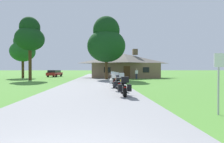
# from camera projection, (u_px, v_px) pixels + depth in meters

# --- Properties ---
(ground_plane) EXTENTS (500.00, 500.00, 0.00)m
(ground_plane) POSITION_uv_depth(u_px,v_px,m) (95.00, 82.00, 22.21)
(ground_plane) COLOR #4C8433
(asphalt_driveway) EXTENTS (6.40, 80.00, 0.06)m
(asphalt_driveway) POSITION_uv_depth(u_px,v_px,m) (94.00, 83.00, 20.22)
(asphalt_driveway) COLOR gray
(asphalt_driveway) RESTS_ON ground
(motorcycle_yellow_nearest_to_camera) EXTENTS (0.72, 2.08, 1.30)m
(motorcycle_yellow_nearest_to_camera) POSITION_uv_depth(u_px,v_px,m) (124.00, 86.00, 10.23)
(motorcycle_yellow_nearest_to_camera) COLOR black
(motorcycle_yellow_nearest_to_camera) RESTS_ON asphalt_driveway
(motorcycle_orange_second_in_row) EXTENTS (0.73, 2.08, 1.30)m
(motorcycle_orange_second_in_row) POSITION_uv_depth(u_px,v_px,m) (118.00, 83.00, 12.82)
(motorcycle_orange_second_in_row) COLOR black
(motorcycle_orange_second_in_row) RESTS_ON asphalt_driveway
(motorcycle_yellow_third_in_row) EXTENTS (0.82, 2.08, 1.30)m
(motorcycle_yellow_third_in_row) POSITION_uv_depth(u_px,v_px,m) (114.00, 81.00, 15.14)
(motorcycle_yellow_third_in_row) COLOR black
(motorcycle_yellow_third_in_row) RESTS_ON asphalt_driveway
(motorcycle_orange_farthest_in_row) EXTENTS (0.78, 2.08, 1.30)m
(motorcycle_orange_farthest_in_row) POSITION_uv_depth(u_px,v_px,m) (114.00, 79.00, 17.56)
(motorcycle_orange_farthest_in_row) COLOR black
(motorcycle_orange_farthest_in_row) RESTS_ON asphalt_driveway
(stone_lodge) EXTENTS (12.47, 7.73, 5.41)m
(stone_lodge) POSITION_uv_depth(u_px,v_px,m) (124.00, 65.00, 33.60)
(stone_lodge) COLOR brown
(stone_lodge) RESTS_ON ground
(bystander_white_shirt_near_lodge) EXTENTS (0.52, 0.33, 1.69)m
(bystander_white_shirt_near_lodge) POSITION_uv_depth(u_px,v_px,m) (137.00, 73.00, 29.15)
(bystander_white_shirt_near_lodge) COLOR navy
(bystander_white_shirt_near_lodge) RESTS_ON ground
(metal_signpost_roadside) EXTENTS (0.36, 0.06, 2.14)m
(metal_signpost_roadside) POSITION_uv_depth(u_px,v_px,m) (219.00, 76.00, 6.17)
(metal_signpost_roadside) COLOR #9EA0A5
(metal_signpost_roadside) RESTS_ON ground
(tree_left_near) EXTENTS (4.09, 4.09, 9.21)m
(tree_left_near) POSITION_uv_depth(u_px,v_px,m) (30.00, 36.00, 25.95)
(tree_left_near) COLOR #422D19
(tree_left_near) RESTS_ON ground
(tree_by_lodge_front) EXTENTS (5.77, 5.77, 9.58)m
(tree_by_lodge_front) POSITION_uv_depth(u_px,v_px,m) (106.00, 41.00, 26.94)
(tree_by_lodge_front) COLOR #422D19
(tree_by_lodge_front) RESTS_ON ground
(tree_left_far) EXTENTS (4.35, 4.35, 8.20)m
(tree_left_far) POSITION_uv_depth(u_px,v_px,m) (23.00, 49.00, 32.36)
(tree_left_far) COLOR #422D19
(tree_left_far) RESTS_ON ground
(parked_red_suv_far_left) EXTENTS (2.41, 4.80, 1.40)m
(parked_red_suv_far_left) POSITION_uv_depth(u_px,v_px,m) (55.00, 73.00, 37.38)
(parked_red_suv_far_left) COLOR maroon
(parked_red_suv_far_left) RESTS_ON ground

